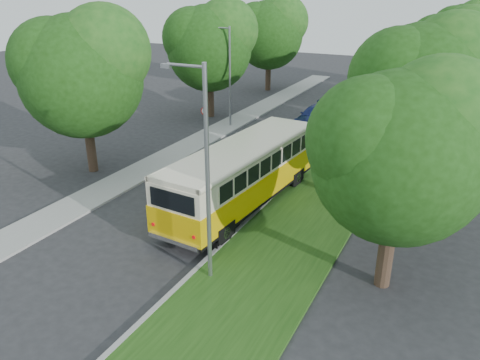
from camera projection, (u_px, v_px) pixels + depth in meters
The scene contains 13 objects.
ground at pixel (157, 226), 21.49m from camera, with size 120.00×120.00×0.00m, color #272729.
curb at pixel (271, 198), 24.09m from camera, with size 0.20×70.00×0.15m, color gray.
grass_verge at pixel (315, 207), 23.12m from camera, with size 4.50×70.00×0.13m, color #1E4512.
sidewalk at pixel (141, 171), 27.58m from camera, with size 2.20×70.00×0.12m, color gray.
treeline at pixel (341, 52), 32.74m from camera, with size 24.27×41.91×9.46m.
lamppost_near at pixel (205, 170), 16.01m from camera, with size 1.71×0.16×8.00m.
lamppost_far at pixel (229, 73), 35.05m from camera, with size 1.71×0.16×7.50m.
warning_sign at pixel (204, 117), 32.57m from camera, with size 0.56×0.10×2.50m.
vintage_bus at pixel (243, 176), 22.77m from camera, with size 2.83×11.00×3.27m, color #F2BD07, non-canonical shape.
car_silver at pixel (257, 159), 27.86m from camera, with size 1.53×3.79×1.29m, color #9D9DA1.
car_white at pixel (320, 135), 32.24m from camera, with size 1.46×4.17×1.38m, color silver.
car_blue at pixel (316, 116), 36.45m from camera, with size 2.16×5.31×1.54m, color navy.
car_grey at pixel (352, 94), 44.57m from camera, with size 2.10×4.56×1.27m, color slate.
Camera 1 is at (11.97, -15.28, 10.22)m, focal length 35.00 mm.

